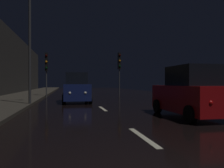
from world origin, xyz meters
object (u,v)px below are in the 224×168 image
traffic_light_far_right (119,64)px  streetlamp_overhead (37,23)px  car_approaching_headlights (76,89)px  traffic_light_far_left (46,65)px  car_parked_right_near (191,93)px

traffic_light_far_right → streetlamp_overhead: size_ratio=0.63×
car_approaching_headlights → traffic_light_far_right: bearing=147.6°
traffic_light_far_left → streetlamp_overhead: streetlamp_overhead is taller
car_approaching_headlights → car_parked_right_near: car_approaching_headlights is taller
traffic_light_far_right → car_parked_right_near: bearing=-7.5°
traffic_light_far_right → traffic_light_far_left: bearing=-86.9°
traffic_light_far_left → car_approaching_headlights: 8.04m
traffic_light_far_left → car_approaching_headlights: (2.76, -7.19, -2.29)m
traffic_light_far_right → streetlamp_overhead: bearing=-41.4°
streetlamp_overhead → traffic_light_far_right: bearing=53.4°
streetlamp_overhead → car_parked_right_near: size_ratio=1.85×
traffic_light_far_left → traffic_light_far_right: 8.12m
streetlamp_overhead → car_approaching_headlights: 5.35m
traffic_light_far_right → car_approaching_headlights: size_ratio=1.14×
streetlamp_overhead → car_approaching_headlights: size_ratio=1.81×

